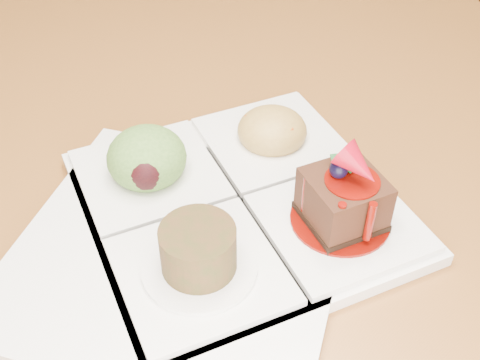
{
  "coord_description": "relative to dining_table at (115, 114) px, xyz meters",
  "views": [
    {
      "loc": [
        0.09,
        -0.62,
        1.11
      ],
      "look_at": [
        0.13,
        -0.25,
        0.79
      ],
      "focal_mm": 45.0,
      "sensor_mm": 36.0,
      "label": 1
    }
  ],
  "objects": [
    {
      "name": "dining_table",
      "position": [
        0.0,
        0.0,
        0.0
      ],
      "size": [
        1.0,
        1.8,
        0.75
      ],
      "color": "brown",
      "rests_on": "ground"
    },
    {
      "name": "sampler_plate",
      "position": [
        0.13,
        -0.25,
        0.09
      ],
      "size": [
        0.32,
        0.32,
        0.1
      ],
      "rotation": [
        0.0,
        0.0,
        0.33
      ],
      "color": "white",
      "rests_on": "dining_table"
    },
    {
      "name": "second_plate",
      "position": [
        0.08,
        -0.3,
        0.07
      ],
      "size": [
        0.33,
        0.33,
        0.01
      ],
      "primitive_type": "cube",
      "rotation": [
        0.0,
        0.0,
        -0.38
      ],
      "color": "white",
      "rests_on": "dining_table"
    }
  ]
}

